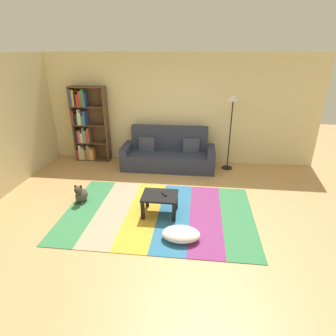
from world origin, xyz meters
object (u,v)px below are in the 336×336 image
pouf (181,234)px  tv_remote (164,194)px  couch (168,154)px  standing_lamp (232,108)px  bookshelf (86,126)px  dog (81,195)px  coffee_table (160,199)px

pouf → tv_remote: bearing=116.5°
pouf → tv_remote: 0.85m
couch → standing_lamp: 1.88m
pouf → tv_remote: (-0.35, 0.71, 0.30)m
tv_remote → couch: bearing=63.1°
bookshelf → dog: (0.68, -2.20, -0.76)m
couch → pouf: (0.52, -2.86, -0.23)m
dog → standing_lamp: (2.95, 2.01, 1.35)m
coffee_table → dog: bearing=171.2°
couch → pouf: size_ratio=3.78×
bookshelf → tv_remote: 3.41m
coffee_table → standing_lamp: standing_lamp is taller
bookshelf → dog: size_ratio=4.81×
standing_lamp → tv_remote: size_ratio=12.09×
pouf → couch: bearing=100.4°
pouf → tv_remote: size_ratio=3.98×
pouf → standing_lamp: (0.94, 2.94, 1.41)m
couch → pouf: bearing=-79.6°
coffee_table → standing_lamp: size_ratio=0.34×
couch → coffee_table: 2.17m
bookshelf → dog: bookshelf is taller
coffee_table → pouf: coffee_table is taller
coffee_table → pouf: bearing=-58.2°
couch → tv_remote: size_ratio=15.07×
couch → dog: 2.44m
coffee_table → pouf: size_ratio=1.04×
dog → bookshelf: bearing=107.1°
pouf → coffee_table: bearing=121.8°
coffee_table → pouf: (0.43, -0.69, -0.21)m
couch → bookshelf: bookshelf is taller
dog → tv_remote: (1.65, -0.23, 0.24)m
bookshelf → tv_remote: bookshelf is taller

